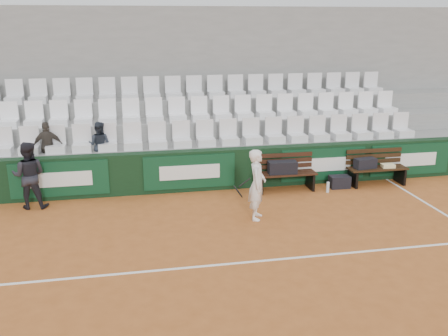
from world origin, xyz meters
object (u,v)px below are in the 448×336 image
(spectator_b, at_px, (46,128))
(ball_kid, at_px, (29,175))
(sports_bag_ground, at_px, (339,182))
(bench_left, at_px, (285,181))
(sports_bag_left, at_px, (282,167))
(bench_right, at_px, (377,176))
(sports_bag_right, at_px, (365,163))
(tennis_player, at_px, (257,185))
(water_bottle_far, at_px, (328,187))
(spectator_c, at_px, (98,127))
(water_bottle_near, at_px, (259,185))

(spectator_b, bearing_deg, ball_kid, 65.01)
(sports_bag_ground, bearing_deg, bench_left, 177.20)
(sports_bag_left, bearing_deg, sports_bag_ground, -1.86)
(bench_right, bearing_deg, sports_bag_ground, -177.19)
(sports_bag_left, distance_m, spectator_b, 5.68)
(ball_kid, bearing_deg, spectator_b, -102.08)
(sports_bag_right, xyz_separation_m, sports_bag_ground, (-0.68, -0.06, -0.43))
(sports_bag_left, xyz_separation_m, tennis_player, (-1.06, -1.60, 0.15))
(sports_bag_right, height_order, water_bottle_far, sports_bag_right)
(sports_bag_right, bearing_deg, sports_bag_ground, -175.15)
(bench_left, height_order, tennis_player, tennis_player)
(sports_bag_right, xyz_separation_m, ball_kid, (-7.98, -0.03, 0.17))
(bench_right, xyz_separation_m, tennis_player, (-3.56, -1.60, 0.52))
(bench_right, relative_size, spectator_c, 1.31)
(tennis_player, bearing_deg, bench_right, 24.16)
(spectator_b, bearing_deg, sports_bag_left, 161.63)
(sports_bag_left, xyz_separation_m, spectator_c, (-4.32, 0.98, 0.97))
(bench_right, xyz_separation_m, water_bottle_far, (-1.45, -0.33, -0.09))
(spectator_b, bearing_deg, spectator_c, 171.76)
(spectator_b, distance_m, spectator_c, 1.19)
(sports_bag_right, bearing_deg, bench_left, 179.73)
(bench_left, relative_size, tennis_player, 1.00)
(water_bottle_near, xyz_separation_m, tennis_player, (-0.52, -1.70, 0.61))
(water_bottle_near, bearing_deg, bench_right, -1.94)
(sports_bag_left, height_order, spectator_b, spectator_b)
(bench_left, height_order, ball_kid, ball_kid)
(water_bottle_far, bearing_deg, bench_left, 160.23)
(sports_bag_ground, height_order, water_bottle_near, sports_bag_ground)
(bench_right, distance_m, water_bottle_near, 3.05)
(tennis_player, bearing_deg, water_bottle_near, 72.99)
(ball_kid, distance_m, spectator_c, 1.98)
(bench_right, height_order, water_bottle_near, bench_right)
(sports_bag_right, relative_size, spectator_c, 0.48)
(water_bottle_far, height_order, ball_kid, ball_kid)
(bench_right, xyz_separation_m, spectator_c, (-6.82, 0.98, 1.35))
(spectator_c, bearing_deg, ball_kid, 52.26)
(water_bottle_near, relative_size, spectator_b, 0.23)
(bench_left, bearing_deg, bench_right, -0.42)
(bench_right, xyz_separation_m, sports_bag_right, (-0.34, 0.01, 0.35))
(bench_left, xyz_separation_m, sports_bag_left, (-0.09, -0.02, 0.37))
(sports_bag_ground, relative_size, tennis_player, 0.33)
(sports_bag_ground, distance_m, spectator_b, 7.21)
(bench_right, distance_m, sports_bag_right, 0.49)
(ball_kid, xyz_separation_m, spectator_c, (1.49, 1.01, 0.82))
(sports_bag_ground, xyz_separation_m, tennis_player, (-2.54, -1.55, 0.60))
(bench_right, bearing_deg, bench_left, 179.58)
(water_bottle_near, bearing_deg, ball_kid, -178.60)
(sports_bag_right, relative_size, sports_bag_ground, 1.10)
(spectator_c, bearing_deg, sports_bag_left, -174.61)
(water_bottle_near, relative_size, tennis_player, 0.18)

